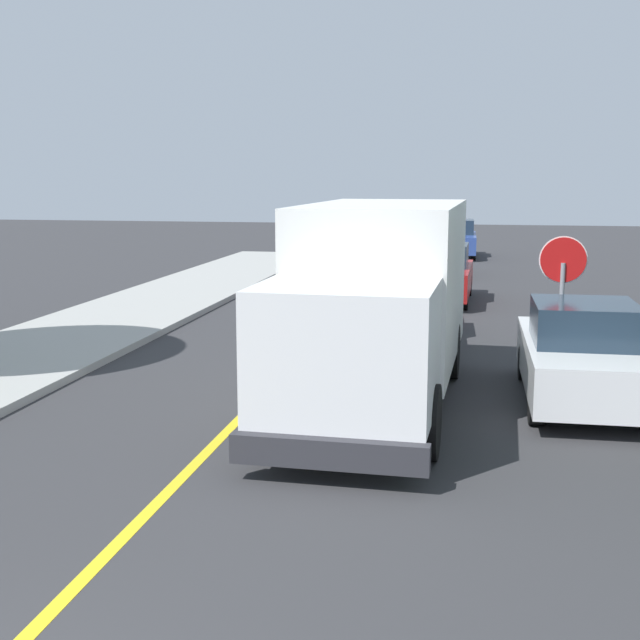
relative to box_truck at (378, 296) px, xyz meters
The scene contains 8 objects.
centre_line_yellow 2.67m from the box_truck, 165.76° to the left, with size 0.16×56.00×0.01m, color gold.
box_truck is the anchor object (origin of this frame).
parked_car_near 5.96m from the box_truck, 90.67° to the left, with size 1.98×4.47×1.67m.
parked_car_mid 11.49m from the box_truck, 87.59° to the left, with size 1.91×4.45×1.67m.
parked_car_far 18.38m from the box_truck, 90.72° to the left, with size 1.98×4.47×1.67m.
parked_car_furthest 25.15m from the box_truck, 88.65° to the left, with size 1.86×4.43×1.67m.
parked_van_across 3.45m from the box_truck, 10.84° to the left, with size 1.83×4.41×1.67m.
stop_sign 3.30m from the box_truck, 25.87° to the left, with size 0.80×0.10×2.65m.
Camera 1 is at (3.46, -3.74, 3.68)m, focal length 47.36 mm.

